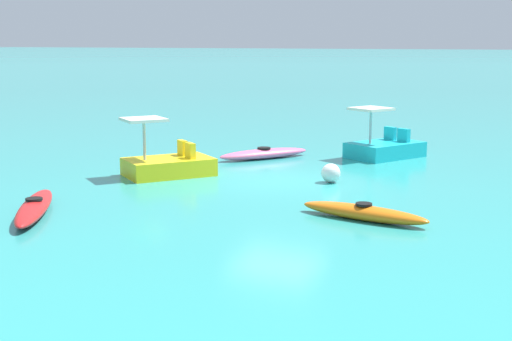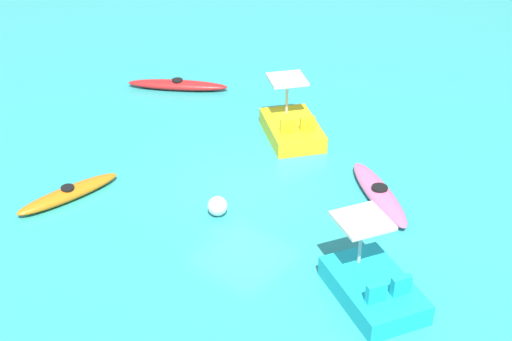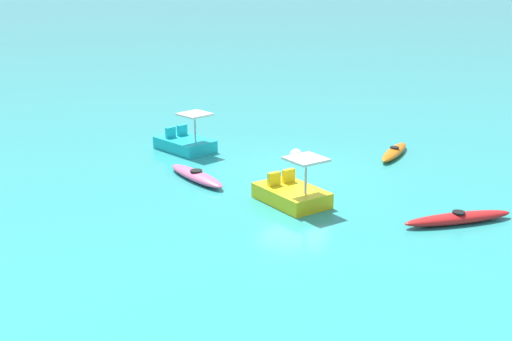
# 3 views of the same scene
# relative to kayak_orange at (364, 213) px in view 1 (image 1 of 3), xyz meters

# --- Properties ---
(ground_plane) EXTENTS (600.00, 600.00, 0.00)m
(ground_plane) POSITION_rel_kayak_orange_xyz_m (3.21, 3.44, -0.16)
(ground_plane) COLOR teal
(kayak_orange) EXTENTS (1.01, 3.00, 0.37)m
(kayak_orange) POSITION_rel_kayak_orange_xyz_m (0.00, 0.00, 0.00)
(kayak_orange) COLOR orange
(kayak_orange) RESTS_ON ground_plane
(kayak_pink) EXTENTS (3.01, 2.43, 0.37)m
(kayak_pink) POSITION_rel_kayak_orange_xyz_m (6.39, 5.30, 0.00)
(kayak_pink) COLOR pink
(kayak_pink) RESTS_ON ground_plane
(kayak_red) EXTENTS (3.27, 2.43, 0.37)m
(kayak_red) POSITION_rel_kayak_orange_xyz_m (-2.65, 6.74, -0.00)
(kayak_red) COLOR red
(kayak_red) RESTS_ON ground_plane
(pedal_boat_yellow) EXTENTS (2.82, 2.65, 1.68)m
(pedal_boat_yellow) POSITION_rel_kayak_orange_xyz_m (2.53, 6.54, 0.17)
(pedal_boat_yellow) COLOR yellow
(pedal_boat_yellow) RESTS_ON ground_plane
(pedal_boat_cyan) EXTENTS (2.82, 2.46, 1.68)m
(pedal_boat_cyan) POSITION_rel_kayak_orange_xyz_m (8.33, 1.82, 0.17)
(pedal_boat_cyan) COLOR #19B7C6
(pedal_boat_cyan) RESTS_ON ground_plane
(buoy_white) EXTENTS (0.52, 0.52, 0.52)m
(buoy_white) POSITION_rel_kayak_orange_xyz_m (3.56, 2.00, 0.10)
(buoy_white) COLOR white
(buoy_white) RESTS_ON ground_plane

